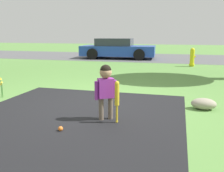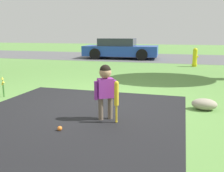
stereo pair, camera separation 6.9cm
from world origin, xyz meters
TOP-DOWN VIEW (x-y plane):
  - ground_plane at (0.00, 0.00)m, footprint 60.00×60.00m
  - driveway_strip at (-0.09, -2.50)m, footprint 3.82×7.00m
  - street_strip at (0.00, 10.65)m, footprint 40.00×6.00m
  - child at (0.50, -1.00)m, footprint 0.33×0.26m
  - baseball_bat at (0.72, -1.10)m, footprint 0.07×0.07m
  - sports_ball at (-0.02, -1.68)m, footprint 0.07×0.07m
  - fire_hydrant at (2.20, 6.78)m, footprint 0.27×0.24m
  - parked_car at (-1.91, 9.50)m, footprint 4.38×2.22m
  - edging_rock at (2.16, 0.06)m, footprint 0.47×0.33m

SIDE VIEW (x-z plane):
  - ground_plane at x=0.00m, z-range 0.00..0.00m
  - street_strip at x=0.00m, z-range 0.00..0.01m
  - driveway_strip at x=-0.09m, z-range 0.00..0.01m
  - sports_ball at x=-0.02m, z-range 0.00..0.07m
  - edging_rock at x=2.16m, z-range 0.00..0.22m
  - fire_hydrant at x=2.20m, z-range -0.01..0.81m
  - baseball_bat at x=0.72m, z-range 0.10..0.80m
  - parked_car at x=-1.91m, z-range -0.02..1.15m
  - child at x=0.50m, z-range 0.14..1.08m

